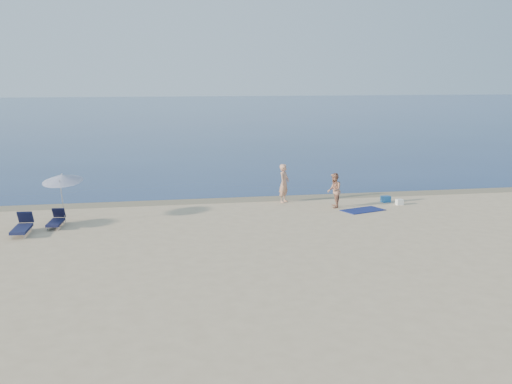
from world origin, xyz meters
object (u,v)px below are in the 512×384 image
Objects in this scene: blue_cooler at (386,199)px; umbrella_near at (62,178)px; person_left at (284,183)px; person_right at (334,190)px.

blue_cooler is 15.71m from umbrella_near.
umbrella_near is at bearing 139.45° from person_left.
umbrella_near reaches higher than person_left.
blue_cooler is at bearing -64.68° from person_left.
blue_cooler is at bearing 26.15° from umbrella_near.
person_left is 4.36× the size of blue_cooler.
person_left is at bearing 157.89° from blue_cooler.
person_left is at bearing -115.17° from person_right.
person_right is at bearing -94.45° from person_left.
person_right reaches higher than blue_cooler.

